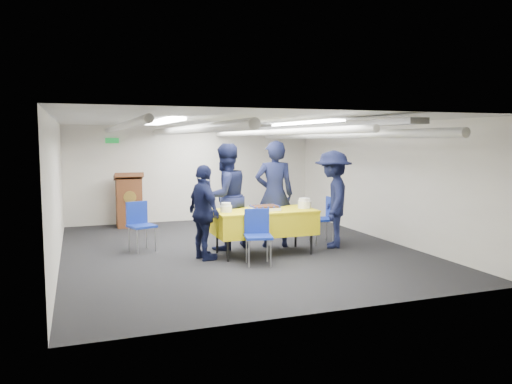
{
  "coord_description": "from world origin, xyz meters",
  "views": [
    {
      "loc": [
        -2.69,
        -8.44,
        1.97
      ],
      "look_at": [
        0.28,
        -0.2,
        1.05
      ],
      "focal_mm": 35.0,
      "sensor_mm": 36.0,
      "label": 1
    }
  ],
  "objects_px": {
    "sailor_a": "(274,194)",
    "sailor_b": "(225,197)",
    "serving_table": "(264,222)",
    "chair_left": "(140,221)",
    "sailor_d": "(333,199)",
    "chair_near": "(258,231)",
    "chair_right": "(326,215)",
    "sheet_cake": "(265,208)",
    "sailor_c": "(204,213)",
    "podium": "(129,200)"
  },
  "relations": [
    {
      "from": "sailor_a",
      "to": "sailor_b",
      "type": "relative_size",
      "value": 1.02
    },
    {
      "from": "serving_table",
      "to": "sailor_a",
      "type": "distance_m",
      "value": 0.75
    },
    {
      "from": "chair_left",
      "to": "sailor_d",
      "type": "bearing_deg",
      "value": -15.19
    },
    {
      "from": "sailor_b",
      "to": "sailor_d",
      "type": "bearing_deg",
      "value": 145.89
    },
    {
      "from": "chair_left",
      "to": "sailor_b",
      "type": "relative_size",
      "value": 0.46
    },
    {
      "from": "sailor_a",
      "to": "sailor_b",
      "type": "bearing_deg",
      "value": 6.96
    },
    {
      "from": "chair_near",
      "to": "chair_left",
      "type": "height_order",
      "value": "same"
    },
    {
      "from": "chair_near",
      "to": "chair_right",
      "type": "xyz_separation_m",
      "value": [
        1.8,
        1.12,
        0.0
      ]
    },
    {
      "from": "serving_table",
      "to": "sailor_b",
      "type": "height_order",
      "value": "sailor_b"
    },
    {
      "from": "chair_right",
      "to": "chair_left",
      "type": "distance_m",
      "value": 3.49
    },
    {
      "from": "chair_left",
      "to": "sailor_d",
      "type": "xyz_separation_m",
      "value": [
        3.37,
        -0.92,
        0.36
      ]
    },
    {
      "from": "sailor_d",
      "to": "sheet_cake",
      "type": "bearing_deg",
      "value": -57.58
    },
    {
      "from": "chair_left",
      "to": "sailor_c",
      "type": "height_order",
      "value": "sailor_c"
    },
    {
      "from": "serving_table",
      "to": "sailor_c",
      "type": "xyz_separation_m",
      "value": [
        -1.07,
        -0.06,
        0.22
      ]
    },
    {
      "from": "sailor_a",
      "to": "sailor_b",
      "type": "distance_m",
      "value": 0.91
    },
    {
      "from": "sheet_cake",
      "to": "chair_right",
      "type": "distance_m",
      "value": 1.6
    },
    {
      "from": "chair_left",
      "to": "sailor_d",
      "type": "distance_m",
      "value": 3.51
    },
    {
      "from": "sailor_b",
      "to": "sailor_a",
      "type": "bearing_deg",
      "value": 153.79
    },
    {
      "from": "chair_near",
      "to": "podium",
      "type": "bearing_deg",
      "value": 110.94
    },
    {
      "from": "sailor_a",
      "to": "sailor_d",
      "type": "relative_size",
      "value": 1.1
    },
    {
      "from": "chair_near",
      "to": "chair_right",
      "type": "distance_m",
      "value": 2.12
    },
    {
      "from": "podium",
      "to": "chair_right",
      "type": "xyz_separation_m",
      "value": [
        3.39,
        -3.02,
        -0.08
      ]
    },
    {
      "from": "sheet_cake",
      "to": "sailor_d",
      "type": "relative_size",
      "value": 0.27
    },
    {
      "from": "chair_left",
      "to": "chair_right",
      "type": "bearing_deg",
      "value": -8.08
    },
    {
      "from": "chair_near",
      "to": "sailor_d",
      "type": "height_order",
      "value": "sailor_d"
    },
    {
      "from": "sailor_d",
      "to": "sailor_a",
      "type": "bearing_deg",
      "value": -85.63
    },
    {
      "from": "serving_table",
      "to": "sheet_cake",
      "type": "relative_size",
      "value": 3.61
    },
    {
      "from": "chair_left",
      "to": "sailor_d",
      "type": "height_order",
      "value": "sailor_d"
    },
    {
      "from": "sailor_b",
      "to": "sailor_c",
      "type": "height_order",
      "value": "sailor_b"
    },
    {
      "from": "chair_near",
      "to": "sailor_d",
      "type": "bearing_deg",
      "value": 22.02
    },
    {
      "from": "podium",
      "to": "sheet_cake",
      "type": "bearing_deg",
      "value": -61.98
    },
    {
      "from": "serving_table",
      "to": "chair_left",
      "type": "bearing_deg",
      "value": 153.28
    },
    {
      "from": "serving_table",
      "to": "chair_right",
      "type": "bearing_deg",
      "value": 19.32
    },
    {
      "from": "sheet_cake",
      "to": "podium",
      "type": "bearing_deg",
      "value": 118.02
    },
    {
      "from": "chair_right",
      "to": "podium",
      "type": "bearing_deg",
      "value": 138.23
    },
    {
      "from": "sheet_cake",
      "to": "sailor_d",
      "type": "height_order",
      "value": "sailor_d"
    },
    {
      "from": "serving_table",
      "to": "podium",
      "type": "distance_m",
      "value": 4.03
    },
    {
      "from": "podium",
      "to": "sailor_c",
      "type": "bearing_deg",
      "value": -76.69
    },
    {
      "from": "serving_table",
      "to": "podium",
      "type": "relative_size",
      "value": 1.39
    },
    {
      "from": "podium",
      "to": "sailor_c",
      "type": "relative_size",
      "value": 0.8
    },
    {
      "from": "serving_table",
      "to": "sailor_d",
      "type": "distance_m",
      "value": 1.42
    },
    {
      "from": "sheet_cake",
      "to": "chair_left",
      "type": "bearing_deg",
      "value": 151.74
    },
    {
      "from": "sheet_cake",
      "to": "chair_right",
      "type": "height_order",
      "value": "chair_right"
    },
    {
      "from": "sailor_b",
      "to": "sailor_d",
      "type": "height_order",
      "value": "sailor_b"
    },
    {
      "from": "chair_near",
      "to": "sailor_b",
      "type": "relative_size",
      "value": 0.46
    },
    {
      "from": "chair_near",
      "to": "sailor_c",
      "type": "distance_m",
      "value": 0.95
    },
    {
      "from": "sailor_c",
      "to": "sailor_a",
      "type": "bearing_deg",
      "value": -82.74
    },
    {
      "from": "sailor_b",
      "to": "sailor_d",
      "type": "relative_size",
      "value": 1.07
    },
    {
      "from": "podium",
      "to": "chair_near",
      "type": "relative_size",
      "value": 1.44
    },
    {
      "from": "sailor_a",
      "to": "chair_right",
      "type": "bearing_deg",
      "value": -164.36
    }
  ]
}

